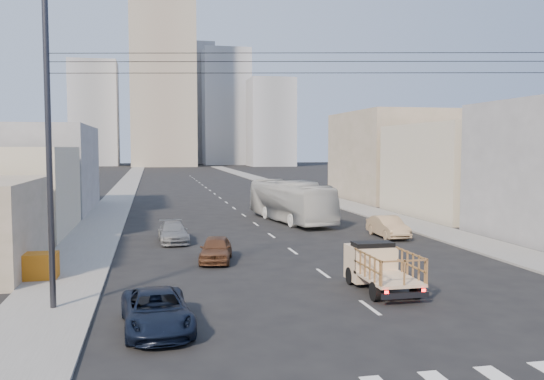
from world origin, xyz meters
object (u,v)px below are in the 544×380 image
object	(u,v)px
sedan_grey	(173,232)
streetlamp_left	(52,134)
navy_pickup	(157,311)
sedan_brown	(216,249)
flatbed_pickup	(380,264)
city_bus	(290,201)
crate_stack	(37,266)
sedan_tan	(388,227)

from	to	relation	value
sedan_grey	streetlamp_left	size ratio (longest dim) A/B	0.36
navy_pickup	sedan_brown	distance (m)	11.38
flatbed_pickup	sedan_grey	world-z (taller)	flatbed_pickup
navy_pickup	sedan_grey	bearing A→B (deg)	81.56
flatbed_pickup	city_bus	xyz separation A→B (m)	(1.61, 22.54, 0.56)
crate_stack	city_bus	bearing A→B (deg)	48.13
crate_stack	navy_pickup	bearing A→B (deg)	-57.49
sedan_tan	streetlamp_left	distance (m)	23.99
navy_pickup	city_bus	bearing A→B (deg)	62.80
city_bus	sedan_tan	world-z (taller)	city_bus
sedan_tan	sedan_grey	size ratio (longest dim) A/B	0.99
city_bus	sedan_grey	size ratio (longest dim) A/B	2.74
sedan_tan	crate_stack	size ratio (longest dim) A/B	2.37
sedan_brown	crate_stack	xyz separation A→B (m)	(-8.33, -2.79, 0.03)
sedan_brown	sedan_grey	distance (m)	6.96
sedan_brown	streetlamp_left	size ratio (longest dim) A/B	0.32
city_bus	sedan_grey	bearing A→B (deg)	-148.46
flatbed_pickup	streetlamp_left	world-z (taller)	streetlamp_left
flatbed_pickup	streetlamp_left	size ratio (longest dim) A/B	0.37
navy_pickup	sedan_brown	bearing A→B (deg)	69.36
sedan_brown	sedan_grey	xyz separation A→B (m)	(-1.96, 6.68, -0.03)
city_bus	sedan_brown	distance (m)	16.93
sedan_tan	flatbed_pickup	bearing A→B (deg)	-114.89
crate_stack	sedan_grey	bearing A→B (deg)	56.08
flatbed_pickup	navy_pickup	world-z (taller)	flatbed_pickup
streetlamp_left	crate_stack	xyz separation A→B (m)	(-1.61, 5.08, -5.75)
streetlamp_left	crate_stack	size ratio (longest dim) A/B	6.67
navy_pickup	sedan_tan	bearing A→B (deg)	43.06
navy_pickup	streetlamp_left	bearing A→B (deg)	134.87
navy_pickup	sedan_tan	size ratio (longest dim) A/B	1.08
city_bus	sedan_tan	bearing A→B (deg)	-73.81
sedan_tan	streetlamp_left	world-z (taller)	streetlamp_left
sedan_brown	sedan_tan	distance (m)	13.44
sedan_brown	sedan_grey	world-z (taller)	sedan_brown
navy_pickup	sedan_grey	size ratio (longest dim) A/B	1.07
city_bus	sedan_tan	xyz separation A→B (m)	(4.45, -9.24, -0.95)
flatbed_pickup	streetlamp_left	distance (m)	13.86
sedan_grey	sedan_brown	bearing A→B (deg)	-75.89
sedan_tan	sedan_grey	xyz separation A→B (m)	(-14.08, 0.86, -0.07)
navy_pickup	crate_stack	xyz separation A→B (m)	(-5.19, 8.15, 0.05)
sedan_brown	sedan_grey	bearing A→B (deg)	116.96
sedan_grey	streetlamp_left	distance (m)	16.37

